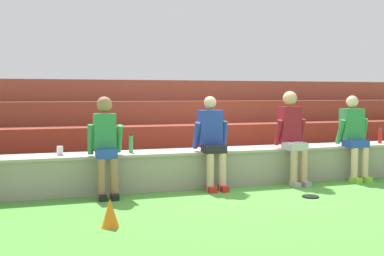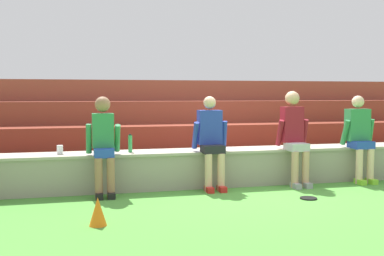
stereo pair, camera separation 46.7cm
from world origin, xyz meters
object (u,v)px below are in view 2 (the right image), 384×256
at_px(sports_cone, 98,211).
at_px(plastic_cup_left_end, 60,150).
at_px(person_left_of_center, 104,142).
at_px(water_bottle_near_right, 130,143).
at_px(person_far_right, 360,135).
at_px(frisbee, 308,198).
at_px(person_right_of_center, 294,134).
at_px(person_center, 211,139).

bearing_deg(sports_cone, plastic_cup_left_end, 103.24).
relative_size(person_left_of_center, water_bottle_near_right, 5.08).
relative_size(person_far_right, frisbee, 6.06).
bearing_deg(person_right_of_center, sports_cone, -152.89).
distance_m(water_bottle_near_right, plastic_cup_left_end, 1.02).
relative_size(person_left_of_center, sports_cone, 4.44).
distance_m(person_right_of_center, water_bottle_near_right, 2.56).
height_order(person_center, frisbee, person_center).
bearing_deg(person_right_of_center, water_bottle_near_right, 173.90).
bearing_deg(water_bottle_near_right, person_center, -11.92).
xyz_separation_m(person_right_of_center, person_far_right, (1.15, -0.02, -0.04)).
bearing_deg(frisbee, plastic_cup_left_end, 159.05).
height_order(water_bottle_near_right, sports_cone, water_bottle_near_right).
xyz_separation_m(person_center, frisbee, (1.10, -0.99, -0.75)).
xyz_separation_m(water_bottle_near_right, sports_cone, (-0.57, -1.87, -0.54)).
bearing_deg(person_left_of_center, person_center, 2.18).
bearing_deg(frisbee, person_right_of_center, 75.30).
distance_m(person_left_of_center, frisbee, 2.96).
bearing_deg(plastic_cup_left_end, frisbee, -20.95).
distance_m(person_left_of_center, plastic_cup_left_end, 0.71).
xyz_separation_m(person_left_of_center, water_bottle_near_right, (0.41, 0.31, -0.06)).
distance_m(person_center, frisbee, 1.66).
relative_size(person_far_right, plastic_cup_left_end, 10.93).
bearing_deg(plastic_cup_left_end, sports_cone, -76.76).
distance_m(person_right_of_center, plastic_cup_left_end, 3.58).
xyz_separation_m(person_right_of_center, plastic_cup_left_end, (-3.56, 0.30, -0.18)).
distance_m(person_left_of_center, sports_cone, 1.68).
height_order(person_right_of_center, plastic_cup_left_end, person_right_of_center).
xyz_separation_m(plastic_cup_left_end, frisbee, (3.31, -1.27, -0.62)).
bearing_deg(water_bottle_near_right, sports_cone, -107.00).
bearing_deg(plastic_cup_left_end, person_left_of_center, -29.32).
relative_size(person_right_of_center, water_bottle_near_right, 5.38).
bearing_deg(plastic_cup_left_end, water_bottle_near_right, -1.57).
bearing_deg(frisbee, person_left_of_center, 161.08).
relative_size(person_far_right, water_bottle_near_right, 5.11).
relative_size(plastic_cup_left_end, frisbee, 0.55).
bearing_deg(person_left_of_center, person_right_of_center, 0.78).
height_order(plastic_cup_left_end, frisbee, plastic_cup_left_end).
distance_m(person_right_of_center, person_far_right, 1.15).
distance_m(person_left_of_center, person_far_right, 4.11).
bearing_deg(person_far_right, frisbee, -145.96).
relative_size(person_left_of_center, frisbee, 6.03).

